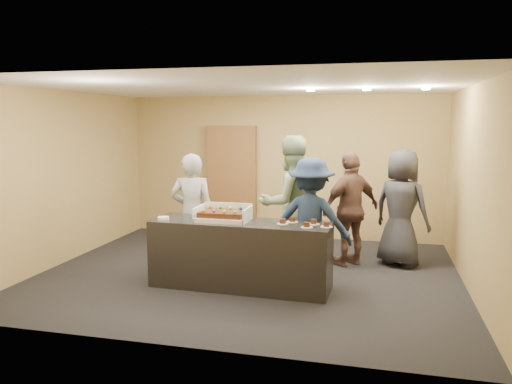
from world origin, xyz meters
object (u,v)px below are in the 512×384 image
sheet_cake (223,213)px  person_navy_man (311,221)px  cake_box (224,217)px  person_sage_man (290,204)px  person_dark_suit (401,208)px  person_server_grey (192,213)px  serving_counter (241,254)px  person_brown_extra (351,209)px  storage_cabinet (232,181)px  plate_stack (163,218)px

sheet_cake → person_navy_man: 1.22m
cake_box → person_navy_man: size_ratio=0.40×
person_sage_man → person_dark_suit: person_sage_man is taller
sheet_cake → person_navy_man: bearing=21.9°
cake_box → person_server_grey: 0.83m
serving_counter → person_brown_extra: (1.37, 1.43, 0.43)m
person_dark_suit → person_brown_extra: bearing=42.3°
storage_cabinet → person_sage_man: storage_cabinet is taller
person_dark_suit → person_navy_man: bearing=72.3°
sheet_cake → person_sage_man: size_ratio=0.30×
cake_box → person_sage_man: bearing=51.4°
plate_stack → person_sage_man: (1.55, 1.07, 0.09)m
person_navy_man → person_sage_man: bearing=-49.3°
person_sage_man → person_navy_man: size_ratio=1.16×
storage_cabinet → person_server_grey: bearing=-87.1°
plate_stack → person_brown_extra: person_brown_extra is taller
person_navy_man → person_brown_extra: size_ratio=0.98×
sheet_cake → person_server_grey: 0.85m
person_server_grey → person_brown_extra: person_brown_extra is taller
person_server_grey → person_dark_suit: (3.01, 1.07, 0.02)m
person_server_grey → storage_cabinet: bearing=-99.8°
plate_stack → person_dark_suit: bearing=28.6°
storage_cabinet → person_brown_extra: size_ratio=1.21×
storage_cabinet → person_navy_man: storage_cabinet is taller
cake_box → person_sage_man: size_ratio=0.35×
cake_box → sheet_cake: (-0.00, -0.03, 0.05)m
serving_counter → sheet_cake: sheet_cake is taller
cake_box → person_navy_man: 1.20m
storage_cabinet → plate_stack: size_ratio=13.81×
cake_box → person_server_grey: bearing=141.8°
person_dark_suit → serving_counter: bearing=66.5°
serving_counter → storage_cabinet: storage_cabinet is taller
person_sage_man → plate_stack: bearing=-0.7°
cake_box → sheet_cake: 0.06m
person_navy_man → serving_counter: bearing=30.5°
storage_cabinet → person_sage_man: bearing=-53.8°
person_sage_man → person_navy_man: bearing=91.9°
cake_box → person_dark_suit: bearing=33.7°
person_server_grey → person_brown_extra: bearing=-171.1°
sheet_cake → person_navy_man: (1.12, 0.45, -0.13)m
plate_stack → person_server_grey: person_server_grey is taller
storage_cabinet → person_server_grey: 2.49m
cake_box → person_dark_suit: person_dark_suit is taller
plate_stack → person_navy_man: bearing=16.6°
storage_cabinet → person_navy_man: bearing=-53.6°
storage_cabinet → plate_stack: 3.14m
cake_box → person_sage_man: 1.19m
serving_counter → person_navy_man: bearing=29.0°
person_sage_man → person_server_grey: bearing=-18.8°
person_navy_man → person_dark_suit: 1.69m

